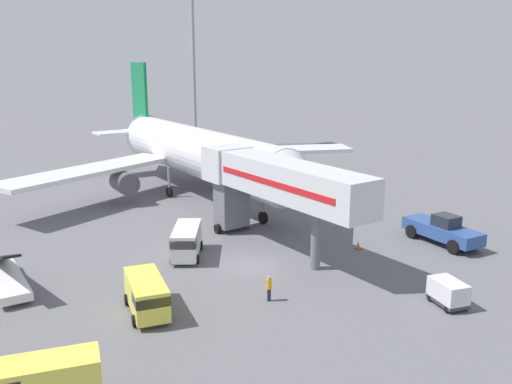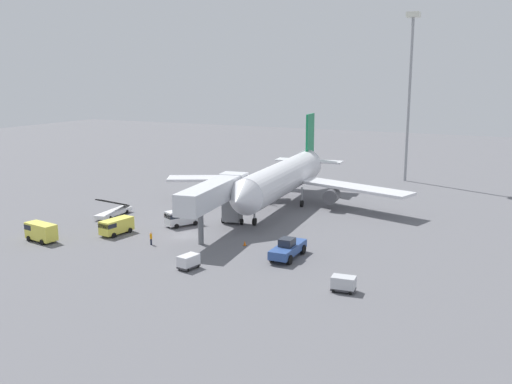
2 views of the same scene
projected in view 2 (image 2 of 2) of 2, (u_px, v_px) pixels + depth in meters
ground_plane at (188, 235)px, 76.46m from camera, size 300.00×300.00×0.00m
airplane_at_gate at (284, 178)px, 92.38m from camera, size 41.31×39.32×13.89m
jet_bridge at (217, 194)px, 76.29m from camera, size 5.35×17.68×7.20m
pushback_tug at (288, 249)px, 66.87m from camera, size 2.59×6.71×2.43m
belt_loader_truck at (113, 211)px, 86.55m from camera, size 2.46×7.25×3.34m
service_van_mid_center at (116, 226)px, 76.65m from camera, size 2.56×4.90×2.09m
service_van_near_right at (182, 217)px, 81.02m from camera, size 3.87×5.15×2.25m
service_van_rear_right at (40, 231)px, 73.56m from camera, size 4.73×2.61×2.35m
baggage_cart_mid_left at (343, 283)px, 56.55m from camera, size 2.44×1.66×1.55m
baggage_cart_outer_right at (189, 261)px, 63.19m from camera, size 1.80×2.55×1.56m
ground_crew_worker_foreground at (151, 238)px, 72.05m from camera, size 0.36×0.36×1.64m
safety_cone_alpha at (245, 243)px, 71.78m from camera, size 0.41×0.41×0.64m
apron_light_mast at (411, 70)px, 111.26m from camera, size 2.40×2.40×32.44m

